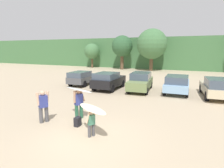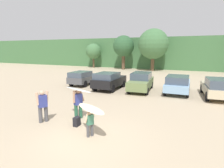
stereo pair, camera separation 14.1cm
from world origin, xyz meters
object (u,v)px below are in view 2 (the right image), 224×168
person_companion (43,104)px  surfboard_cream (91,109)px  parked_car_black (109,80)px  parked_car_champagne (218,88)px  person_adult (78,102)px  parked_car_sky_blue (178,84)px  person_child (90,122)px  surfboard_white (78,90)px  parked_car_dark_gray (84,77)px  parked_car_olive_green (141,81)px  backpack_dropped (77,122)px

person_companion → surfboard_cream: person_companion is taller
parked_car_black → parked_car_champagne: 8.96m
parked_car_champagne → person_adult: (-7.25, -7.94, 0.08)m
parked_car_sky_blue → person_child: 10.42m
person_companion → parked_car_sky_blue: bearing=-91.8°
parked_car_champagne → surfboard_white: bearing=132.5°
person_companion → surfboard_white: 1.92m
parked_car_dark_gray → person_child: 12.17m
parked_car_olive_green → person_companion: person_companion is taller
person_child → backpack_dropped: size_ratio=2.55×
parked_car_sky_blue → person_adult: bearing=151.9°
surfboard_cream → backpack_dropped: (-1.20, 0.66, -1.02)m
parked_car_olive_green → parked_car_sky_blue: (3.11, 0.29, -0.02)m
parked_car_dark_gray → parked_car_sky_blue: size_ratio=0.97×
person_companion → surfboard_cream: 3.10m
parked_car_dark_gray → parked_car_sky_blue: (9.40, -0.01, 0.04)m
parked_car_olive_green → surfboard_cream: size_ratio=2.32×
parked_car_champagne → person_adult: bearing=131.7°
surfboard_white → backpack_dropped: bearing=137.6°
person_companion → parked_car_champagne: bearing=-104.9°
parked_car_black → person_child: parked_car_black is taller
parked_car_champagne → person_companion: size_ratio=2.76×
person_adult → person_child: size_ratio=1.42×
person_adult → parked_car_olive_green: bearing=-69.7°
parked_car_olive_green → person_child: (0.50, -9.80, -0.19)m
parked_car_sky_blue → surfboard_cream: size_ratio=2.31×
backpack_dropped → parked_car_champagne: bearing=52.7°
parked_car_black → parked_car_olive_green: bearing=-76.6°
person_adult → parked_car_dark_gray: bearing=-30.5°
parked_car_olive_green → backpack_dropped: bearing=170.6°
parked_car_black → parked_car_olive_green: 2.96m
parked_car_champagne → person_adult: 10.75m
person_adult → backpack_dropped: size_ratio=3.60×
person_companion → backpack_dropped: size_ratio=3.72×
parked_car_dark_gray → surfboard_cream: parked_car_dark_gray is taller
parked_car_olive_green → backpack_dropped: parked_car_olive_green is taller
surfboard_white → surfboard_cream: surfboard_white is taller
parked_car_champagne → surfboard_cream: (-5.54, -9.49, 0.41)m
parked_car_dark_gray → person_companion: (3.77, -9.67, 0.17)m
parked_car_black → backpack_dropped: (2.21, -8.39, -0.63)m
surfboard_cream → parked_car_dark_gray: bearing=-26.1°
parked_car_black → parked_car_sky_blue: size_ratio=0.90×
parked_car_olive_green → parked_car_sky_blue: parked_car_olive_green is taller
parked_car_black → backpack_dropped: bearing=-165.7°
parked_car_black → backpack_dropped: 8.70m
parked_car_dark_gray → parked_car_champagne: parked_car_champagne is taller
parked_car_sky_blue → person_child: parked_car_sky_blue is taller
parked_car_olive_green → person_companion: bearing=159.7°
person_child → parked_car_dark_gray: bearing=-27.6°
parked_car_olive_green → parked_car_sky_blue: size_ratio=1.01×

